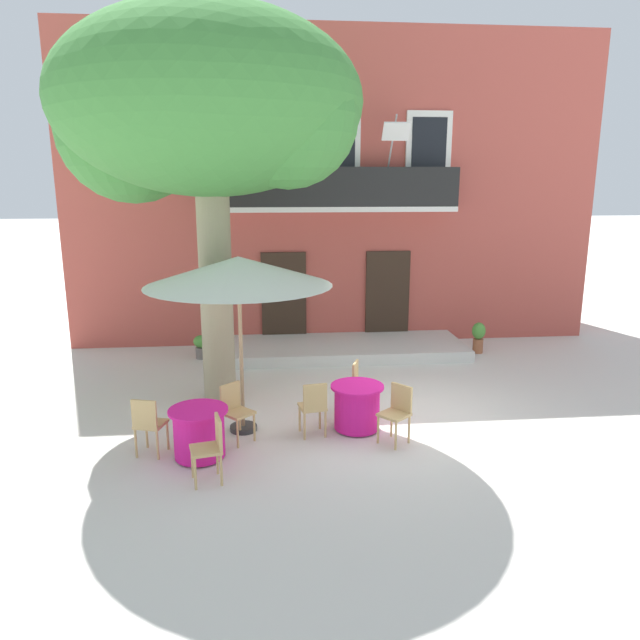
# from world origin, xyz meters

# --- Properties ---
(ground_plane) EXTENTS (120.00, 120.00, 0.00)m
(ground_plane) POSITION_xyz_m (0.00, 0.00, 0.00)
(ground_plane) COLOR silver
(building_facade) EXTENTS (13.00, 5.09, 7.50)m
(building_facade) POSITION_xyz_m (-0.65, 6.99, 3.75)
(building_facade) COLOR #B24C42
(building_facade) RESTS_ON ground
(entrance_step_platform) EXTENTS (5.79, 2.04, 0.25)m
(entrance_step_platform) POSITION_xyz_m (-0.65, 3.98, 0.12)
(entrance_step_platform) COLOR silver
(entrance_step_platform) RESTS_ON ground
(plane_tree) EXTENTS (5.31, 4.66, 6.81)m
(plane_tree) POSITION_xyz_m (-3.37, 1.26, 5.12)
(plane_tree) COLOR gray
(plane_tree) RESTS_ON ground
(cafe_table_near_tree) EXTENTS (0.86, 0.86, 0.76)m
(cafe_table_near_tree) POSITION_xyz_m (-3.42, -1.19, 0.39)
(cafe_table_near_tree) COLOR #DB1984
(cafe_table_near_tree) RESTS_ON ground
(cafe_chair_near_tree_0) EXTENTS (0.49, 0.49, 0.91)m
(cafe_chair_near_tree_0) POSITION_xyz_m (-4.17, -1.05, 0.53)
(cafe_chair_near_tree_0) COLOR tan
(cafe_chair_near_tree_0) RESTS_ON ground
(cafe_chair_near_tree_1) EXTENTS (0.48, 0.48, 0.91)m
(cafe_chair_near_tree_1) POSITION_xyz_m (-3.19, -1.90, 0.53)
(cafe_chair_near_tree_1) COLOR tan
(cafe_chair_near_tree_1) RESTS_ON ground
(cafe_chair_near_tree_2) EXTENTS (0.57, 0.57, 0.91)m
(cafe_chair_near_tree_2) POSITION_xyz_m (-2.93, -0.62, 0.53)
(cafe_chair_near_tree_2) COLOR tan
(cafe_chair_near_tree_2) RESTS_ON ground
(cafe_table_middle) EXTENTS (0.86, 0.86, 0.76)m
(cafe_table_middle) POSITION_xyz_m (-0.97, -0.40, 0.39)
(cafe_table_middle) COLOR #DB1984
(cafe_table_middle) RESTS_ON ground
(cafe_chair_middle_0) EXTENTS (0.51, 0.51, 0.91)m
(cafe_chair_middle_0) POSITION_xyz_m (-0.79, 0.33, 0.53)
(cafe_chair_middle_0) COLOR tan
(cafe_chair_middle_0) RESTS_ON ground
(cafe_chair_middle_1) EXTENTS (0.46, 0.46, 0.91)m
(cafe_chair_middle_1) POSITION_xyz_m (-1.70, -0.60, 0.53)
(cafe_chair_middle_1) COLOR tan
(cafe_chair_middle_1) RESTS_ON ground
(cafe_chair_middle_2) EXTENTS (0.56, 0.56, 0.91)m
(cafe_chair_middle_2) POSITION_xyz_m (-0.43, -0.93, 0.53)
(cafe_chair_middle_2) COLOR tan
(cafe_chair_middle_2) RESTS_ON ground
(cafe_umbrella) EXTENTS (2.90, 2.90, 2.85)m
(cafe_umbrella) POSITION_xyz_m (-2.82, -0.26, 2.61)
(cafe_umbrella) COLOR #997A56
(cafe_umbrella) RESTS_ON ground
(ground_planter_left) EXTENTS (0.36, 0.36, 0.54)m
(ground_planter_left) POSITION_xyz_m (-3.90, 3.91, 0.30)
(ground_planter_left) COLOR slate
(ground_planter_left) RESTS_ON ground
(ground_planter_right) EXTENTS (0.31, 0.31, 0.74)m
(ground_planter_right) POSITION_xyz_m (2.59, 3.72, 0.41)
(ground_planter_right) COLOR #995638
(ground_planter_right) RESTS_ON ground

